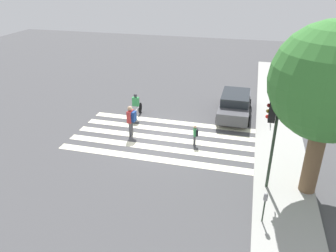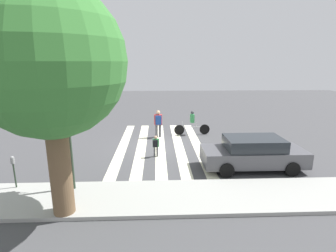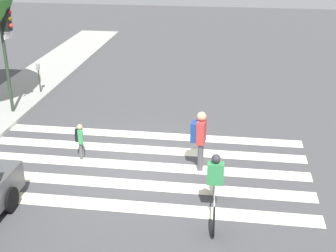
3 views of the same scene
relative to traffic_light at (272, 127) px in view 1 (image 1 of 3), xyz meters
The scene contains 10 objects.
ground_plane 7.02m from the traffic_light, 121.92° to the right, with size 60.00×60.00×0.00m, color #444447.
sidewalk_curb 4.52m from the traffic_light, 165.92° to the left, with size 36.00×2.50×0.14m.
crosswalk_stripes 7.02m from the traffic_light, 121.92° to the right, with size 4.95×10.00×0.01m.
traffic_light is the anchor object (origin of this frame).
parking_meter 2.95m from the traffic_light, ahead, with size 0.15×0.15×1.41m.
street_tree 2.56m from the traffic_light, 96.30° to the left, with size 4.40×4.40×7.06m.
pedestrian_adult_yellow_jacket 8.11m from the traffic_light, 114.52° to the right, with size 0.51×0.43×1.79m.
pedestrian_adult_blue_shirt 5.24m from the traffic_light, 131.39° to the right, with size 0.34×0.32×1.13m.
cyclist_near_curb 9.75m from the traffic_light, 125.76° to the right, with size 2.44×0.41×1.64m.
car_parked_silver_sedan 8.11m from the traffic_light, 166.72° to the right, with size 4.66×2.00×1.50m.
Camera 1 is at (15.53, 4.36, 8.53)m, focal length 35.00 mm.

